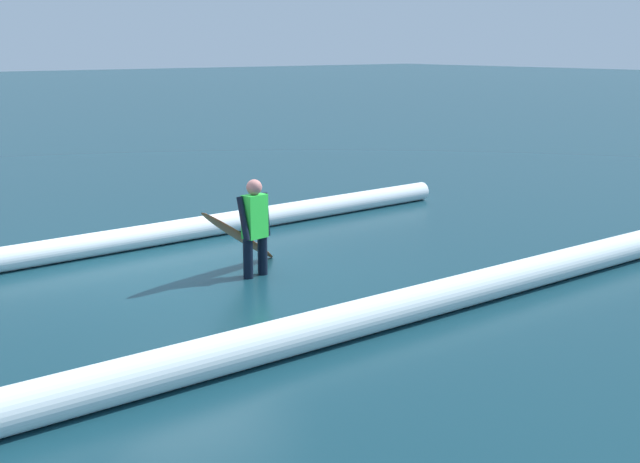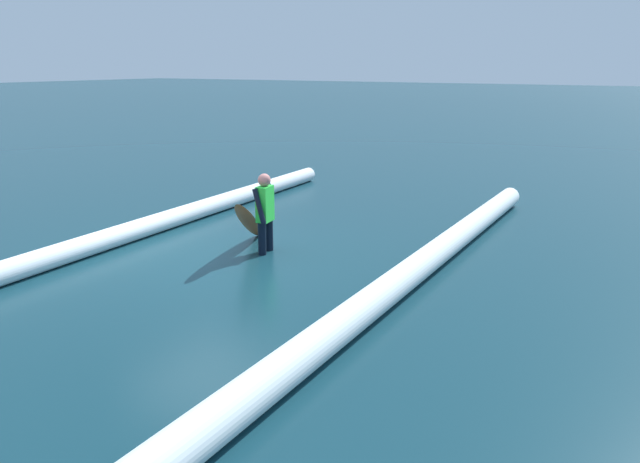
# 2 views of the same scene
# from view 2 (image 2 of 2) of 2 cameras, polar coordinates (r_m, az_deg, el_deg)

# --- Properties ---
(ground_plane) EXTENTS (184.22, 184.22, 0.00)m
(ground_plane) POSITION_cam_2_polar(r_m,az_deg,el_deg) (10.87, -10.26, -2.12)
(ground_plane) COLOR #113641
(surfer) EXTENTS (0.51, 0.29, 1.39)m
(surfer) POSITION_cam_2_polar(r_m,az_deg,el_deg) (10.68, -5.07, 2.02)
(surfer) COLOR black
(surfer) RESTS_ON ground_plane
(surfboard) EXTENTS (1.87, 1.16, 1.08)m
(surfboard) POSITION_cam_2_polar(r_m,az_deg,el_deg) (10.88, -6.56, 0.93)
(surfboard) COLOR #E55926
(surfboard) RESTS_ON ground_plane
(wave_crest_foreground) EXTENTS (17.00, 1.28, 0.37)m
(wave_crest_foreground) POSITION_cam_2_polar(r_m,az_deg,el_deg) (10.95, -22.80, -1.96)
(wave_crest_foreground) COLOR white
(wave_crest_foreground) RESTS_ON ground_plane
(wave_crest_midground) EXTENTS (17.40, 0.72, 0.42)m
(wave_crest_midground) POSITION_cam_2_polar(r_m,az_deg,el_deg) (7.13, 0.75, -9.52)
(wave_crest_midground) COLOR white
(wave_crest_midground) RESTS_ON ground_plane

